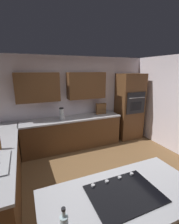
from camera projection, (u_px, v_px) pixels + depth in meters
name	position (u px, v px, depth m)	size (l,w,h in m)	color
ground_plane	(103.00, 183.00, 3.20)	(14.00, 14.00, 0.00)	brown
wall_back	(69.00, 98.00, 4.63)	(6.00, 0.44, 2.60)	silver
lower_cabinets_back	(73.00, 133.00, 4.59)	(2.80, 0.60, 0.86)	brown
countertop_back	(72.00, 119.00, 4.47)	(2.84, 0.64, 0.04)	#B2B2B7
lower_cabinets_side	(1.00, 170.00, 2.90)	(0.60, 2.90, 0.86)	brown
island_top	(124.00, 196.00, 1.72)	(1.81, 0.89, 0.04)	#B2B2B7
wall_oven	(129.00, 107.00, 5.16)	(0.80, 0.66, 2.11)	brown
cooktop	(124.00, 193.00, 1.72)	(0.76, 0.56, 0.03)	black
blender	(62.00, 115.00, 4.29)	(0.15, 0.15, 0.33)	silver
spice_rack	(101.00, 109.00, 4.86)	(0.32, 0.11, 0.33)	brown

